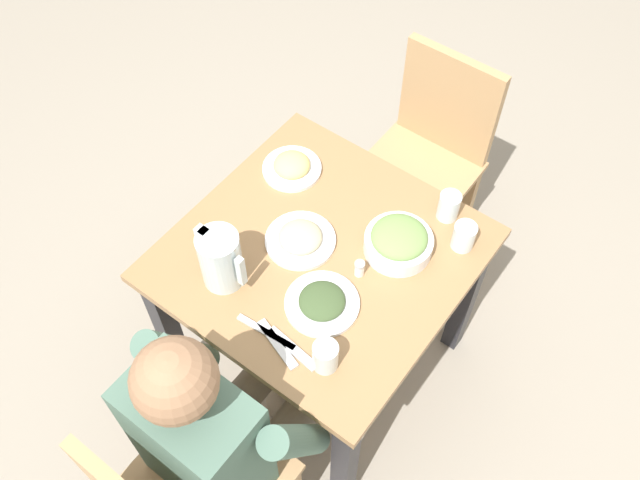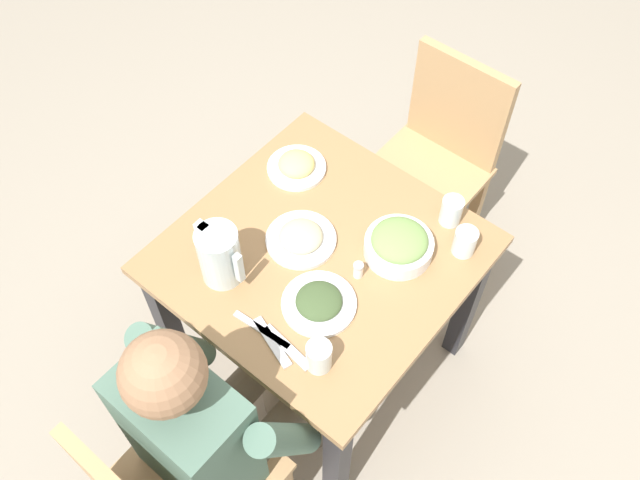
# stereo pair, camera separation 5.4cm
# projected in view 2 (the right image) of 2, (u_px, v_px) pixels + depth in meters

# --- Properties ---
(ground_plane) EXTENTS (8.00, 8.00, 0.00)m
(ground_plane) POSITION_uv_depth(u_px,v_px,m) (320.00, 357.00, 2.62)
(ground_plane) COLOR gray
(dining_table) EXTENTS (0.83, 0.83, 0.71)m
(dining_table) POSITION_uv_depth(u_px,v_px,m) (320.00, 275.00, 2.14)
(dining_table) COLOR #997047
(dining_table) RESTS_ON ground_plane
(chair_far) EXTENTS (0.40, 0.40, 0.85)m
(chair_far) POSITION_uv_depth(u_px,v_px,m) (437.00, 153.00, 2.57)
(chair_far) COLOR tan
(chair_far) RESTS_ON ground_plane
(diner_near) EXTENTS (0.48, 0.53, 1.15)m
(diner_near) POSITION_uv_depth(u_px,v_px,m) (218.00, 417.00, 1.84)
(diner_near) COLOR #4C6B5B
(diner_near) RESTS_ON ground_plane
(water_pitcher) EXTENTS (0.16, 0.12, 0.19)m
(water_pitcher) POSITION_uv_depth(u_px,v_px,m) (220.00, 255.00, 1.91)
(water_pitcher) COLOR silver
(water_pitcher) RESTS_ON dining_table
(salad_bowl) EXTENTS (0.20, 0.20, 0.09)m
(salad_bowl) POSITION_uv_depth(u_px,v_px,m) (399.00, 244.00, 2.00)
(salad_bowl) COLOR white
(salad_bowl) RESTS_ON dining_table
(plate_beans) EXTENTS (0.21, 0.21, 0.05)m
(plate_beans) POSITION_uv_depth(u_px,v_px,m) (301.00, 238.00, 2.05)
(plate_beans) COLOR white
(plate_beans) RESTS_ON dining_table
(plate_fries) EXTENTS (0.19, 0.19, 0.05)m
(plate_fries) POSITION_uv_depth(u_px,v_px,m) (296.00, 165.00, 2.21)
(plate_fries) COLOR white
(plate_fries) RESTS_ON dining_table
(plate_dolmas) EXTENTS (0.21, 0.21, 0.04)m
(plate_dolmas) POSITION_uv_depth(u_px,v_px,m) (319.00, 302.00, 1.92)
(plate_dolmas) COLOR white
(plate_dolmas) RESTS_ON dining_table
(water_glass_near_right) EXTENTS (0.07, 0.07, 0.09)m
(water_glass_near_right) POSITION_uv_depth(u_px,v_px,m) (465.00, 242.00, 2.00)
(water_glass_near_right) COLOR silver
(water_glass_near_right) RESTS_ON dining_table
(water_glass_by_pitcher) EXTENTS (0.07, 0.07, 0.09)m
(water_glass_by_pitcher) POSITION_uv_depth(u_px,v_px,m) (319.00, 356.00, 1.79)
(water_glass_by_pitcher) COLOR silver
(water_glass_by_pitcher) RESTS_ON dining_table
(water_glass_far_right) EXTENTS (0.07, 0.07, 0.09)m
(water_glass_far_right) POSITION_uv_depth(u_px,v_px,m) (451.00, 211.00, 2.07)
(water_glass_far_right) COLOR silver
(water_glass_far_right) RESTS_ON dining_table
(salt_shaker) EXTENTS (0.03, 0.03, 0.05)m
(salt_shaker) POSITION_uv_depth(u_px,v_px,m) (358.00, 270.00, 1.97)
(salt_shaker) COLOR white
(salt_shaker) RESTS_ON dining_table
(fork_near) EXTENTS (0.17, 0.04, 0.01)m
(fork_near) POSITION_uv_depth(u_px,v_px,m) (287.00, 347.00, 1.85)
(fork_near) COLOR silver
(fork_near) RESTS_ON dining_table
(knife_near) EXTENTS (0.19, 0.03, 0.01)m
(knife_near) POSITION_uv_depth(u_px,v_px,m) (262.00, 330.00, 1.88)
(knife_near) COLOR silver
(knife_near) RESTS_ON dining_table
(fork_far) EXTENTS (0.17, 0.08, 0.01)m
(fork_far) POSITION_uv_depth(u_px,v_px,m) (272.00, 342.00, 1.86)
(fork_far) COLOR silver
(fork_far) RESTS_ON dining_table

